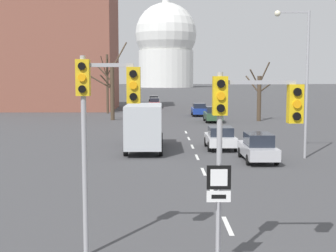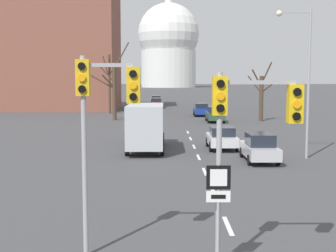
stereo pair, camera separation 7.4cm
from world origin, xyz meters
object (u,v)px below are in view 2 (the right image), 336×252
sedan_mid_centre (259,147)px  sedan_far_right (156,100)px  route_sign_post (218,198)px  sedan_far_left (222,138)px  sedan_near_left (157,103)px  traffic_signal_near_left (100,106)px  sedan_distant_centre (201,110)px  delivery_truck (146,125)px  traffic_signal_centre_tall (246,121)px  street_lamp_right (303,69)px  sedan_near_right (215,114)px

sedan_mid_centre → sedan_far_right: sedan_mid_centre is taller
route_sign_post → sedan_far_left: bearing=82.8°
sedan_far_right → sedan_near_left: bearing=-88.7°
traffic_signal_near_left → sedan_distant_centre: traffic_signal_near_left is taller
route_sign_post → delivery_truck: 20.12m
traffic_signal_near_left → route_sign_post: traffic_signal_near_left is taller
traffic_signal_centre_tall → sedan_near_left: traffic_signal_centre_tall is taller
sedan_distant_centre → street_lamp_right: bearing=-83.7°
traffic_signal_centre_tall → sedan_mid_centre: 16.20m
sedan_far_left → delivery_truck: delivery_truck is taller
sedan_near_left → traffic_signal_near_left: bearing=-90.4°
sedan_near_right → sedan_far_left: 20.17m
sedan_far_right → delivery_truck: (0.31, -56.72, 0.88)m
traffic_signal_near_left → sedan_far_right: size_ratio=1.39×
route_sign_post → sedan_mid_centre: route_sign_post is taller
traffic_signal_near_left → street_lamp_right: 18.59m
traffic_signal_centre_tall → sedan_far_right: bearing=92.7°
traffic_signal_near_left → route_sign_post: size_ratio=1.97×
sedan_far_right → sedan_distant_centre: size_ratio=0.95×
sedan_far_left → route_sign_post: bearing=-97.2°
route_sign_post → street_lamp_right: street_lamp_right is taller
sedan_near_left → sedan_far_right: size_ratio=1.06×
sedan_near_right → sedan_far_right: bearing=101.3°
sedan_far_right → sedan_far_left: bearing=-84.4°
sedan_near_left → sedan_far_right: 11.55m
sedan_far_left → sedan_far_right: sedan_far_right is taller
traffic_signal_centre_tall → sedan_near_left: bearing=92.9°
sedan_near_left → sedan_near_right: size_ratio=0.93×
traffic_signal_near_left → sedan_far_right: 75.62m
route_sign_post → sedan_far_right: route_sign_post is taller
sedan_mid_centre → sedan_near_left: bearing=97.9°
traffic_signal_centre_tall → sedan_near_left: (-3.32, 64.92, -2.94)m
traffic_signal_centre_tall → sedan_distant_centre: bearing=86.8°
traffic_signal_centre_tall → traffic_signal_near_left: (-3.72, 0.91, 0.32)m
sedan_far_right → traffic_signal_centre_tall: bearing=-87.3°
sedan_near_right → sedan_distant_centre: bearing=96.1°
street_lamp_right → sedan_distant_centre: (-3.56, 32.25, -4.54)m
sedan_far_right → sedan_distant_centre: bearing=-77.2°
route_sign_post → sedan_near_left: size_ratio=0.66×
sedan_near_left → sedan_near_right: bearing=-74.3°
sedan_mid_centre → sedan_near_right: bearing=89.9°
sedan_mid_centre → sedan_far_right: 61.35m
sedan_near_left → sedan_distant_centre: 17.21m
traffic_signal_centre_tall → sedan_far_left: traffic_signal_centre_tall is taller
street_lamp_right → sedan_distant_centre: 32.76m
street_lamp_right → delivery_truck: bearing=161.5°
sedan_near_left → sedan_far_left: sedan_near_left is taller
sedan_mid_centre → sedan_far_right: size_ratio=1.11×
route_sign_post → sedan_mid_centre: (4.22, 15.74, -1.08)m
sedan_far_right → sedan_mid_centre: bearing=-83.3°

